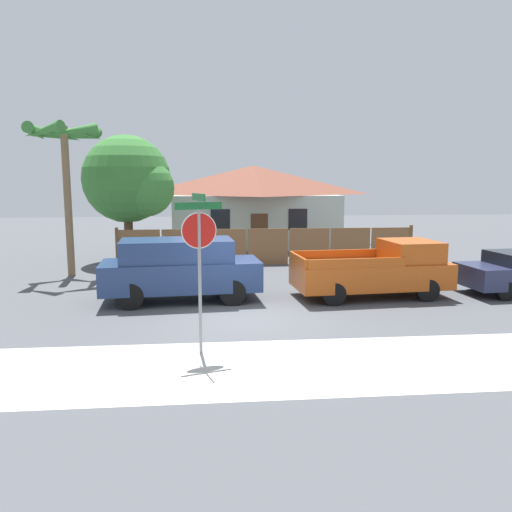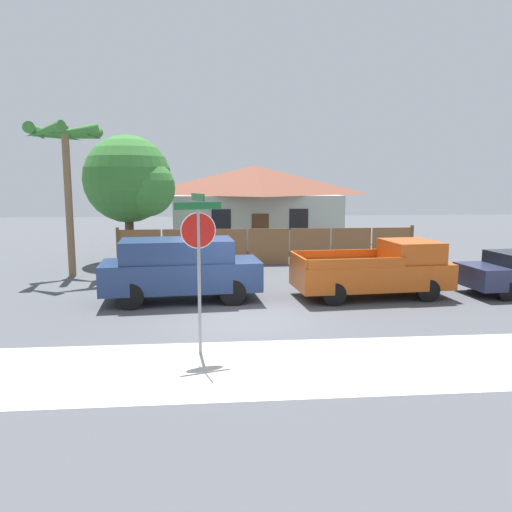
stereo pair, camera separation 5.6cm
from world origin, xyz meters
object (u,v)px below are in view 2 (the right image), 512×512
Objects in this scene: oak_tree at (132,181)px; palm_tree at (66,146)px; orange_pickup at (377,270)px; stop_sign at (199,245)px; red_suv at (180,268)px; house at (255,204)px.

oak_tree is 4.02m from palm_tree.
orange_pickup is 1.46× the size of stop_sign.
orange_pickup is at bearing 24.07° from stop_sign.
palm_tree is 12.41m from orange_pickup.
palm_tree is (-1.91, -3.28, 1.32)m from oak_tree.
stop_sign is (3.28, -12.73, -1.33)m from oak_tree.
orange_pickup is at bearing -4.41° from red_suv.
palm_tree is at bearing -120.21° from oak_tree.
oak_tree is at bearing 59.79° from palm_tree.
palm_tree is 1.18× the size of red_suv.
orange_pickup is (10.76, -4.58, -4.15)m from palm_tree.
orange_pickup is (8.84, -7.87, -2.83)m from oak_tree.
oak_tree is at bearing 87.33° from stop_sign.
red_suv is 0.99× the size of orange_pickup.
stop_sign reaches higher than red_suv.
stop_sign is (5.19, -9.45, -2.65)m from palm_tree.
red_suv is (2.59, -7.89, -2.64)m from oak_tree.
palm_tree reaches higher than stop_sign.
oak_tree is 1.16× the size of red_suv.
house is 19.19m from stop_sign.
house reaches higher than red_suv.
orange_pickup is 7.55m from stop_sign.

